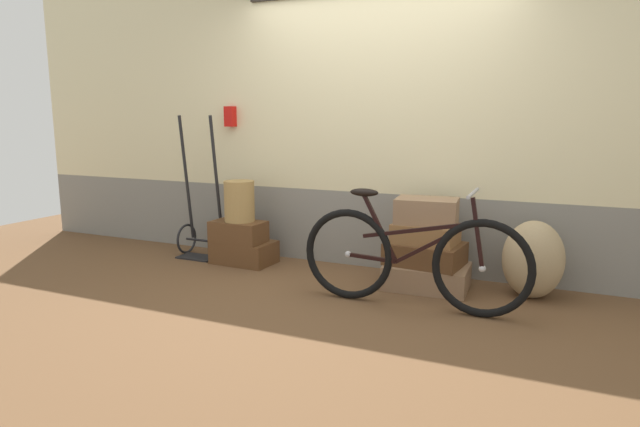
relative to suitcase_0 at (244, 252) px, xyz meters
The scene contains 12 objects.
ground 1.25m from the suitcase_0, 18.39° to the right, with size 10.11×5.20×0.06m, color brown.
station_building 1.84m from the suitcase_0, 20.91° to the left, with size 8.11×0.74×2.85m.
suitcase_0 is the anchor object (origin of this frame).
suitcase_1 0.21m from the suitcase_0, 129.48° to the right, with size 0.51×0.30×0.20m, color brown.
suitcase_2 1.79m from the suitcase_0, ahead, with size 0.67×0.48×0.20m, color #937051.
suitcase_3 1.78m from the suitcase_0, ahead, with size 0.60×0.44×0.18m, color brown.
suitcase_4 1.80m from the suitcase_0, ahead, with size 0.50×0.36×0.16m, color olive.
suitcase_5 1.84m from the suitcase_0, ahead, with size 0.49×0.34×0.21m, color #937051.
wicker_basket 0.50m from the suitcase_0, 130.14° to the right, with size 0.29×0.29×0.39m, color #A8844C.
luggage_trolley 0.57m from the suitcase_0, behind, with size 0.45×0.38×1.41m.
burlap_sack 2.61m from the suitcase_0, ahead, with size 0.46×0.39×0.61m, color tan.
bicycle 1.89m from the suitcase_0, 17.20° to the right, with size 1.71×0.46×0.89m.
Camera 1 is at (1.58, -3.95, 1.40)m, focal length 30.39 mm.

